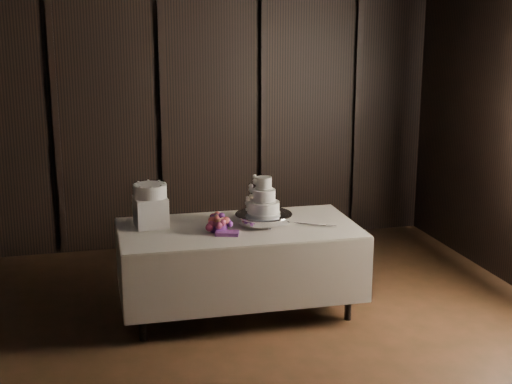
% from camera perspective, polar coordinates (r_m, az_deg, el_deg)
% --- Properties ---
extents(room, '(6.08, 7.08, 3.08)m').
position_cam_1_polar(room, '(4.27, -1.82, 0.79)').
color(room, black).
rests_on(room, ground).
extents(display_table, '(2.01, 1.07, 0.76)m').
position_cam_1_polar(display_table, '(6.07, -1.38, -5.90)').
color(display_table, beige).
rests_on(display_table, ground).
extents(cake_stand, '(0.64, 0.64, 0.09)m').
position_cam_1_polar(cake_stand, '(6.02, 0.62, -2.16)').
color(cake_stand, silver).
rests_on(cake_stand, display_table).
extents(wedding_cake, '(0.31, 0.27, 0.32)m').
position_cam_1_polar(wedding_cake, '(5.96, 0.44, -0.63)').
color(wedding_cake, white).
rests_on(wedding_cake, cake_stand).
extents(bouquet, '(0.41, 0.47, 0.19)m').
position_cam_1_polar(bouquet, '(5.82, -3.06, -2.55)').
color(bouquet, '#CF4E4B').
rests_on(bouquet, display_table).
extents(box_pedestal, '(0.28, 0.28, 0.25)m').
position_cam_1_polar(box_pedestal, '(6.00, -8.42, -1.57)').
color(box_pedestal, white).
rests_on(box_pedestal, display_table).
extents(small_cake, '(0.31, 0.31, 0.11)m').
position_cam_1_polar(small_cake, '(5.96, -8.48, 0.10)').
color(small_cake, white).
rests_on(small_cake, box_pedestal).
extents(cake_knife, '(0.32, 0.23, 0.01)m').
position_cam_1_polar(cake_knife, '(6.02, 4.33, -2.60)').
color(cake_knife, silver).
rests_on(cake_knife, display_table).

